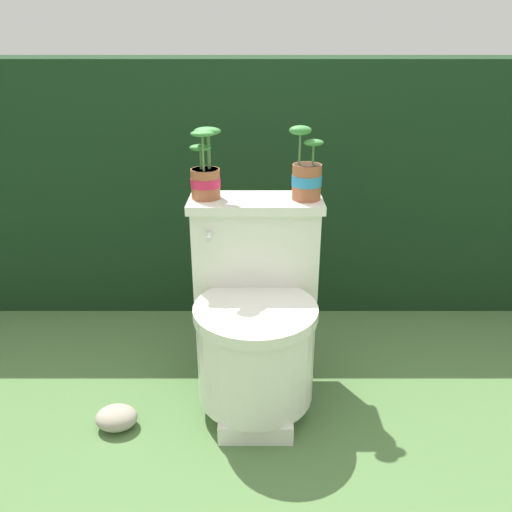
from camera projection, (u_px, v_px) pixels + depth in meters
name	position (u px, v px, depth m)	size (l,w,h in m)	color
ground_plane	(276.00, 400.00, 1.79)	(12.00, 12.00, 0.00)	#4C703D
hedge_backdrop	(270.00, 170.00, 2.66)	(3.62, 1.05, 1.13)	black
toilet	(256.00, 319.00, 1.69)	(0.45, 0.53, 0.70)	silver
potted_plant_left	(206.00, 173.00, 1.66)	(0.11, 0.11, 0.24)	#9E5638
potted_plant_midleft	(307.00, 175.00, 1.65)	(0.11, 0.10, 0.24)	#9E5638
garden_stone	(117.00, 418.00, 1.65)	(0.14, 0.11, 0.08)	#9E9384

